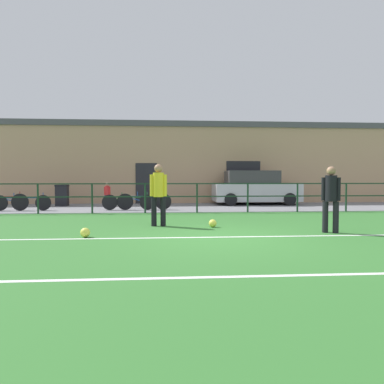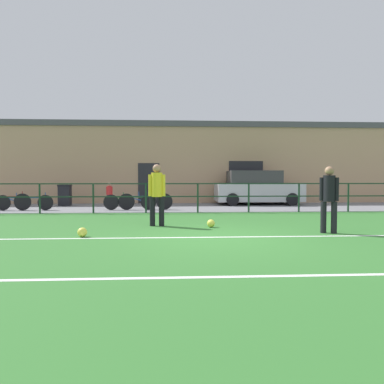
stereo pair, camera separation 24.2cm
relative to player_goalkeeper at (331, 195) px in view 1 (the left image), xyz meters
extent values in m
cube|color=#33702D|center=(-2.84, -0.60, -0.96)|extent=(60.00, 44.00, 0.04)
cube|color=white|center=(-2.84, -0.46, -0.93)|extent=(36.00, 0.11, 0.00)
cube|color=white|center=(-2.84, -3.83, -0.93)|extent=(36.00, 0.11, 0.00)
cube|color=slate|center=(-2.84, 7.90, -0.93)|extent=(48.00, 5.00, 0.02)
cylinder|color=#193823|center=(-8.84, 5.40, -0.36)|extent=(0.07, 0.07, 1.15)
cylinder|color=#193823|center=(-6.84, 5.40, -0.36)|extent=(0.07, 0.07, 1.15)
cylinder|color=#193823|center=(-4.84, 5.40, -0.36)|extent=(0.07, 0.07, 1.15)
cylinder|color=#193823|center=(-2.84, 5.40, -0.36)|extent=(0.07, 0.07, 1.15)
cylinder|color=#193823|center=(-0.84, 5.40, -0.36)|extent=(0.07, 0.07, 1.15)
cylinder|color=#193823|center=(1.16, 5.40, -0.36)|extent=(0.07, 0.07, 1.15)
cylinder|color=#193823|center=(3.16, 5.40, -0.36)|extent=(0.07, 0.07, 1.15)
cube|color=#193823|center=(-2.84, 5.40, 0.19)|extent=(36.00, 0.04, 0.04)
cube|color=#193823|center=(-2.84, 5.40, -0.30)|extent=(36.00, 0.04, 0.04)
cube|color=tan|center=(-2.84, 11.60, 1.07)|extent=(28.00, 2.40, 4.00)
cube|color=#232328|center=(-5.02, 10.38, 0.11)|extent=(1.10, 0.04, 2.10)
cube|color=#232328|center=(0.07, 10.38, 0.74)|extent=(1.80, 0.04, 1.10)
cube|color=#4C4C51|center=(-2.84, 11.60, 3.22)|extent=(28.00, 2.56, 0.30)
cylinder|color=black|center=(-0.11, 0.05, -0.55)|extent=(0.14, 0.14, 0.78)
cylinder|color=black|center=(0.11, -0.05, -0.55)|extent=(0.14, 0.14, 0.78)
cylinder|color=black|center=(0.00, 0.00, 0.17)|extent=(0.29, 0.29, 0.65)
sphere|color=#A37556|center=(0.00, 0.00, 0.60)|extent=(0.22, 0.22, 0.22)
cylinder|color=black|center=(-0.16, 0.07, 0.15)|extent=(0.10, 0.10, 0.58)
cylinder|color=black|center=(0.16, -0.07, 0.15)|extent=(0.10, 0.10, 0.58)
cylinder|color=black|center=(-4.41, 1.59, -0.52)|extent=(0.15, 0.15, 0.83)
cylinder|color=black|center=(-4.15, 1.58, -0.52)|extent=(0.15, 0.15, 0.83)
cylinder|color=gold|center=(-4.28, 1.59, 0.23)|extent=(0.31, 0.31, 0.68)
sphere|color=#A37556|center=(-4.28, 1.59, 0.69)|extent=(0.23, 0.23, 0.23)
cylinder|color=gold|center=(-4.47, 1.59, 0.21)|extent=(0.11, 0.11, 0.61)
cylinder|color=gold|center=(-4.10, 1.58, 0.21)|extent=(0.11, 0.11, 0.61)
sphere|color=#E5E04C|center=(-5.94, -0.25, -0.83)|extent=(0.22, 0.22, 0.22)
sphere|color=#E5E04C|center=(-2.79, 1.22, -0.83)|extent=(0.22, 0.22, 0.22)
cylinder|color=#232D4C|center=(-6.67, 8.57, -0.66)|extent=(0.10, 0.10, 0.52)
cylinder|color=#232D4C|center=(-6.83, 8.59, -0.66)|extent=(0.10, 0.10, 0.52)
cylinder|color=red|center=(-6.75, 8.58, -0.18)|extent=(0.19, 0.19, 0.43)
sphere|color=tan|center=(-6.75, 8.58, 0.11)|extent=(0.15, 0.15, 0.15)
cylinder|color=red|center=(-6.63, 8.57, -0.19)|extent=(0.07, 0.07, 0.39)
cylinder|color=red|center=(-6.87, 8.59, -0.19)|extent=(0.07, 0.07, 0.39)
cube|color=#B7B7BC|center=(0.46, 9.30, -0.32)|extent=(4.21, 1.84, 0.86)
cube|color=#373738|center=(0.25, 9.30, 0.43)|extent=(2.53, 1.54, 0.65)
cylinder|color=black|center=(-0.97, 8.41, -0.62)|extent=(0.60, 0.18, 0.60)
cylinder|color=black|center=(1.90, 8.41, -0.62)|extent=(0.60, 0.18, 0.60)
cylinder|color=black|center=(-0.97, 10.18, -0.62)|extent=(0.60, 0.18, 0.60)
cylinder|color=black|center=(1.90, 10.18, -0.62)|extent=(0.60, 0.18, 0.60)
cylinder|color=black|center=(-10.74, 6.60, -0.60)|extent=(0.63, 0.04, 0.63)
cylinder|color=black|center=(-9.03, 6.60, -0.60)|extent=(0.63, 0.04, 0.63)
cube|color=#234C99|center=(-9.88, 6.60, -0.40)|extent=(1.33, 0.04, 0.04)
cube|color=#234C99|center=(-10.31, 6.60, -0.50)|extent=(0.84, 0.03, 0.23)
cylinder|color=#234C99|center=(-10.18, 6.60, -0.30)|extent=(0.03, 0.03, 0.20)
cylinder|color=#234C99|center=(-9.03, 6.60, -0.33)|extent=(0.03, 0.03, 0.28)
cylinder|color=black|center=(-6.36, 6.60, -0.60)|extent=(0.64, 0.04, 0.64)
cylinder|color=black|center=(-4.81, 6.60, -0.60)|extent=(0.64, 0.04, 0.64)
cube|color=#1E6633|center=(-5.58, 6.60, -0.39)|extent=(1.21, 0.04, 0.04)
cube|color=#1E6633|center=(-5.97, 6.60, -0.49)|extent=(0.75, 0.03, 0.23)
cylinder|color=#1E6633|center=(-5.86, 6.60, -0.29)|extent=(0.03, 0.03, 0.20)
cylinder|color=#1E6633|center=(-4.81, 6.60, -0.32)|extent=(0.03, 0.03, 0.28)
cylinder|color=black|center=(-9.95, 6.60, -0.57)|extent=(0.69, 0.04, 0.69)
cylinder|color=maroon|center=(-9.95, 6.60, -0.28)|extent=(0.03, 0.03, 0.28)
cylinder|color=black|center=(-5.73, 6.60, -0.58)|extent=(0.68, 0.04, 0.68)
cylinder|color=black|center=(-4.15, 6.60, -0.58)|extent=(0.68, 0.04, 0.68)
cube|color=#234C99|center=(-4.94, 6.60, -0.36)|extent=(1.23, 0.04, 0.04)
cube|color=#234C99|center=(-5.33, 6.60, -0.47)|extent=(0.77, 0.03, 0.24)
cylinder|color=#234C99|center=(-5.21, 6.60, -0.26)|extent=(0.03, 0.03, 0.20)
cylinder|color=#234C99|center=(-4.15, 6.60, -0.29)|extent=(0.03, 0.03, 0.28)
cube|color=black|center=(-8.91, 8.97, -0.45)|extent=(0.54, 0.45, 0.92)
cube|color=black|center=(-8.91, 8.97, 0.05)|extent=(0.57, 0.48, 0.08)
camera|label=1|loc=(-4.14, -8.86, 0.45)|focal=34.61mm
camera|label=2|loc=(-3.90, -8.87, 0.45)|focal=34.61mm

